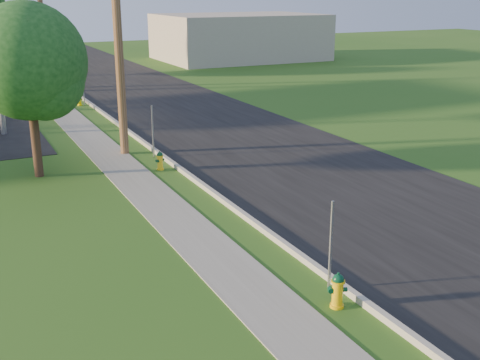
# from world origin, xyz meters

# --- Properties ---
(road) EXTENTS (8.00, 120.00, 0.02)m
(road) POSITION_xyz_m (4.50, 10.00, 0.01)
(road) COLOR black
(road) RESTS_ON ground
(curb) EXTENTS (0.15, 120.00, 0.15)m
(curb) POSITION_xyz_m (0.50, 10.00, 0.07)
(curb) COLOR #A4A297
(curb) RESTS_ON ground
(sidewalk) EXTENTS (1.50, 120.00, 0.03)m
(sidewalk) POSITION_xyz_m (-1.25, 10.00, 0.01)
(sidewalk) COLOR gray
(sidewalk) RESTS_ON ground
(utility_pole_mid) EXTENTS (1.40, 0.32, 9.80)m
(utility_pole_mid) POSITION_xyz_m (-0.60, 17.00, 4.95)
(utility_pole_mid) COLOR brown
(utility_pole_mid) RESTS_ON ground
(utility_pole_far) EXTENTS (1.40, 0.32, 9.50)m
(utility_pole_far) POSITION_xyz_m (-0.60, 35.00, 4.80)
(utility_pole_far) COLOR brown
(utility_pole_far) RESTS_ON ground
(sign_post_near) EXTENTS (0.05, 0.04, 2.00)m
(sign_post_near) POSITION_xyz_m (0.25, 4.20, 1.00)
(sign_post_near) COLOR gray
(sign_post_near) RESTS_ON ground
(sign_post_mid) EXTENTS (0.05, 0.04, 2.00)m
(sign_post_mid) POSITION_xyz_m (0.25, 16.00, 1.00)
(sign_post_mid) COLOR gray
(sign_post_mid) RESTS_ON ground
(sign_post_far) EXTENTS (0.05, 0.04, 2.00)m
(sign_post_far) POSITION_xyz_m (0.25, 28.20, 1.00)
(sign_post_far) COLOR gray
(sign_post_far) RESTS_ON ground
(distant_building) EXTENTS (14.00, 10.00, 4.00)m
(distant_building) POSITION_xyz_m (18.00, 45.00, 2.00)
(distant_building) COLOR #A1978A
(distant_building) RESTS_ON ground
(tree_verge) EXTENTS (3.83, 3.83, 5.81)m
(tree_verge) POSITION_xyz_m (-3.95, 15.31, 3.74)
(tree_verge) COLOR #39261B
(tree_verge) RESTS_ON ground
(hydrant_near) EXTENTS (0.39, 0.35, 0.76)m
(hydrant_near) POSITION_xyz_m (-0.03, 3.50, 0.37)
(hydrant_near) COLOR #E5B50C
(hydrant_near) RESTS_ON ground
(hydrant_mid) EXTENTS (0.35, 0.31, 0.68)m
(hydrant_mid) POSITION_xyz_m (-0.07, 14.30, 0.33)
(hydrant_mid) COLOR yellow
(hydrant_mid) RESTS_ON ground
(hydrant_far) EXTENTS (0.35, 0.31, 0.67)m
(hydrant_far) POSITION_xyz_m (-0.05, 28.06, 0.33)
(hydrant_far) COLOR #FFD700
(hydrant_far) RESTS_ON ground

